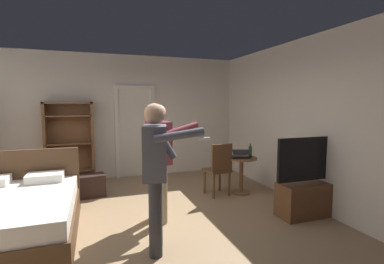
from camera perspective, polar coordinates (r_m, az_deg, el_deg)
name	(u,v)px	position (r m, az deg, el deg)	size (l,w,h in m)	color
ground_plane	(145,227)	(4.19, -9.54, -18.60)	(6.28, 6.28, 0.00)	#997A56
wall_back	(122,117)	(6.71, -14.01, 3.02)	(5.70, 0.12, 2.82)	silver
wall_right	(310,122)	(5.08, 22.86, 1.85)	(0.12, 5.94, 2.82)	silver
doorway_frame	(135,125)	(6.67, -11.43, 1.45)	(0.93, 0.08, 2.13)	white
bed	(7,217)	(4.35, -33.47, -14.27)	(1.62, 1.98, 1.02)	#4C331E
bookshelf	(70,140)	(6.51, -23.57, -1.42)	(0.98, 0.32, 1.75)	brown
tv_flatscreen	(307,192)	(4.73, 22.41, -11.19)	(1.13, 0.40, 1.22)	brown
side_table	(241,169)	(5.49, 9.99, -7.47)	(0.59, 0.59, 0.70)	brown
laptop	(241,155)	(5.37, 9.85, -4.65)	(0.41, 0.42, 0.16)	black
bottle_on_table	(250,152)	(5.42, 11.77, -3.95)	(0.06, 0.06, 0.27)	#2C4820
wooden_chair	(219,167)	(5.25, 5.53, -7.15)	(0.47, 0.47, 0.99)	brown
person_blue_shirt	(156,167)	(3.24, -7.27, -7.16)	(0.69, 0.68, 1.73)	#333338
person_striped_shirt	(159,154)	(4.11, -6.65, -4.51)	(0.77, 0.59, 1.71)	tan
suitcase_dark	(91,186)	(5.62, -19.80, -10.20)	(0.48, 0.33, 0.41)	black
suitcase_small	(58,188)	(5.71, -25.56, -10.27)	(0.63, 0.36, 0.39)	#4C1919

